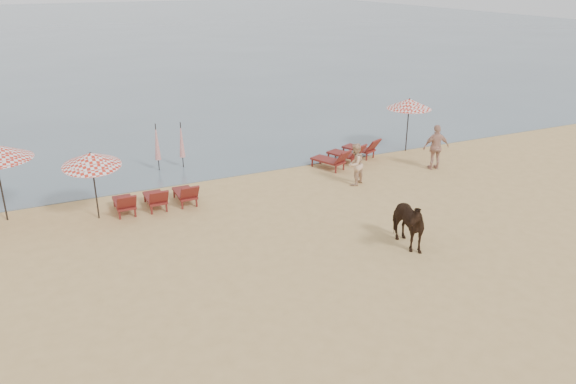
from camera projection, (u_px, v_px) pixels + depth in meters
name	position (u px, v px, depth m)	size (l,w,h in m)	color
ground	(369.00, 295.00, 14.63)	(120.00, 120.00, 0.00)	tan
sea	(70.00, 28.00, 81.96)	(160.00, 140.00, 0.06)	#51606B
lounger_cluster_left	(156.00, 198.00, 19.74)	(2.82, 1.70, 0.61)	maroon
lounger_cluster_right	(348.00, 153.00, 24.45)	(3.36, 2.73, 0.64)	maroon
umbrella_open_left_b	(91.00, 159.00, 18.38)	(1.92, 1.95, 2.44)	black
umbrella_open_right	(409.00, 104.00, 25.46)	(2.04, 2.04, 2.49)	black
umbrella_closed_left	(157.00, 142.00, 23.21)	(0.25, 0.25, 2.05)	black
umbrella_closed_right	(181.00, 140.00, 23.58)	(0.24, 0.24, 2.00)	black
cow	(405.00, 222.00, 16.94)	(0.87, 1.90, 1.61)	black
beachgoer_right_a	(355.00, 164.00, 21.87)	(0.82, 0.64, 1.68)	tan
beachgoer_right_b	(436.00, 147.00, 23.56)	(1.13, 0.47, 1.92)	tan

